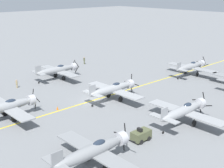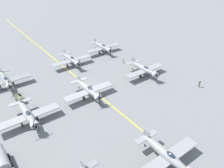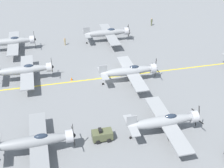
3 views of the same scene
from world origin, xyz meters
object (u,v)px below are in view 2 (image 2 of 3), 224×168
(ground_crew_walking, at_px, (199,83))
(traffic_cone, at_px, (79,76))
(airplane_mid_left, at_px, (144,69))
(airplane_mid_center, at_px, (88,89))
(airplane_near_center, at_px, (71,59))
(tow_tractor, at_px, (20,98))
(airplane_far_center, at_px, (167,155))
(airplane_mid_right, at_px, (28,114))
(airplane_near_left, at_px, (102,47))
(airplane_near_right, at_px, (5,80))
(fuel_tanker, at_px, (3,167))
(ground_crew_inspecting, at_px, (123,61))

(ground_crew_walking, xyz_separation_m, traffic_cone, (21.35, -21.98, -0.73))
(airplane_mid_left, height_order, traffic_cone, airplane_mid_left)
(airplane_mid_center, distance_m, airplane_near_center, 17.54)
(tow_tractor, relative_size, ground_crew_walking, 1.41)
(ground_crew_walking, relative_size, traffic_cone, 3.35)
(traffic_cone, bearing_deg, airplane_far_center, 85.09)
(traffic_cone, bearing_deg, airplane_mid_center, 73.80)
(airplane_mid_right, relative_size, airplane_near_left, 1.00)
(airplane_near_center, bearing_deg, airplane_near_right, -1.53)
(airplane_mid_center, xyz_separation_m, tow_tractor, (13.24, -7.50, -1.22))
(airplane_mid_right, distance_m, fuel_tanker, 11.63)
(airplane_near_right, height_order, ground_crew_walking, airplane_near_right)
(airplane_near_left, bearing_deg, fuel_tanker, 31.36)
(airplane_mid_left, height_order, tow_tractor, airplane_mid_left)
(airplane_far_center, distance_m, fuel_tanker, 24.47)
(airplane_near_left, height_order, ground_crew_inspecting, airplane_near_left)
(traffic_cone, bearing_deg, ground_crew_inspecting, 178.06)
(fuel_tanker, bearing_deg, airplane_near_right, -104.68)
(airplane_far_center, xyz_separation_m, tow_tractor, (13.18, -30.66, -1.22))
(airplane_mid_left, xyz_separation_m, airplane_near_center, (12.73, -17.13, 0.00))
(airplane_mid_left, bearing_deg, fuel_tanker, 17.84)
(airplane_mid_right, bearing_deg, tow_tractor, -111.48)
(airplane_near_right, bearing_deg, traffic_cone, 175.10)
(airplane_near_center, bearing_deg, ground_crew_inspecting, 143.10)
(airplane_near_right, distance_m, airplane_near_left, 31.38)
(airplane_near_right, relative_size, airplane_near_center, 1.00)
(airplane_mid_right, xyz_separation_m, airplane_far_center, (-13.87, 22.50, 0.00))
(airplane_mid_center, bearing_deg, ground_crew_walking, 151.84)
(tow_tractor, xyz_separation_m, ground_crew_inspecting, (-30.74, -1.45, 0.10))
(airplane_far_center, xyz_separation_m, airplane_near_center, (-4.51, -40.13, 0.00))
(airplane_far_center, height_order, traffic_cone, airplane_far_center)
(fuel_tanker, distance_m, ground_crew_walking, 44.89)
(airplane_mid_right, relative_size, airplane_near_center, 1.00)
(airplane_near_left, height_order, tow_tractor, airplane_near_left)
(airplane_mid_center, height_order, airplane_near_right, airplane_mid_center)
(airplane_far_center, relative_size, tow_tractor, 4.62)
(airplane_near_left, distance_m, traffic_cone, 17.70)
(airplane_far_center, bearing_deg, ground_crew_inspecting, -109.63)
(airplane_far_center, bearing_deg, airplane_mid_center, -81.11)
(airplane_far_center, height_order, fuel_tanker, airplane_far_center)
(ground_crew_walking, bearing_deg, airplane_far_center, 23.75)
(airplane_near_right, height_order, airplane_mid_right, airplane_near_right)
(airplane_mid_center, height_order, fuel_tanker, airplane_mid_center)
(airplane_mid_left, bearing_deg, airplane_far_center, 56.34)
(ground_crew_walking, height_order, traffic_cone, ground_crew_walking)
(airplane_far_center, bearing_deg, airplane_mid_left, -117.81)
(airplane_near_left, distance_m, airplane_near_center, 12.99)
(airplane_mid_left, distance_m, airplane_near_right, 34.97)
(airplane_mid_left, bearing_deg, airplane_mid_right, 4.10)
(fuel_tanker, bearing_deg, ground_crew_inspecting, -153.54)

